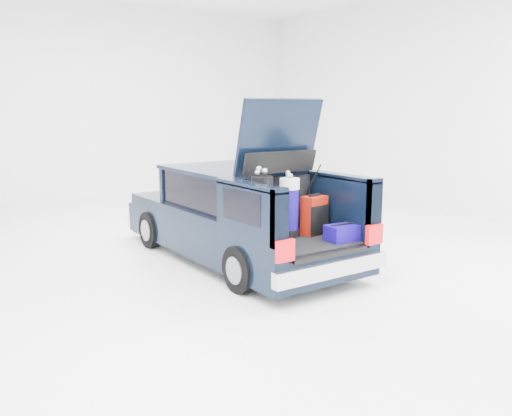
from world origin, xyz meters
TOP-DOWN VIEW (x-y plane):
  - ground at (0.00, 0.00)m, footprint 14.00×14.00m
  - car at (-0.00, 0.11)m, footprint 1.87×4.65m
  - red_suitcase at (0.42, -1.33)m, footprint 0.37×0.27m
  - black_golf_bag at (-0.50, -1.34)m, footprint 0.33×0.38m
  - blue_golf_bag at (0.06, -1.22)m, footprint 0.32×0.32m
  - blue_duffel at (0.50, -1.82)m, footprint 0.47×0.32m

SIDE VIEW (x-z plane):
  - ground at x=0.00m, z-range 0.00..0.00m
  - car at x=0.00m, z-range -0.56..1.91m
  - blue_duffel at x=0.50m, z-range 0.59..0.83m
  - red_suitcase at x=0.42m, z-range 0.58..1.16m
  - blue_golf_bag at x=0.06m, z-range 0.56..1.47m
  - black_golf_bag at x=-0.50m, z-range 0.55..1.55m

